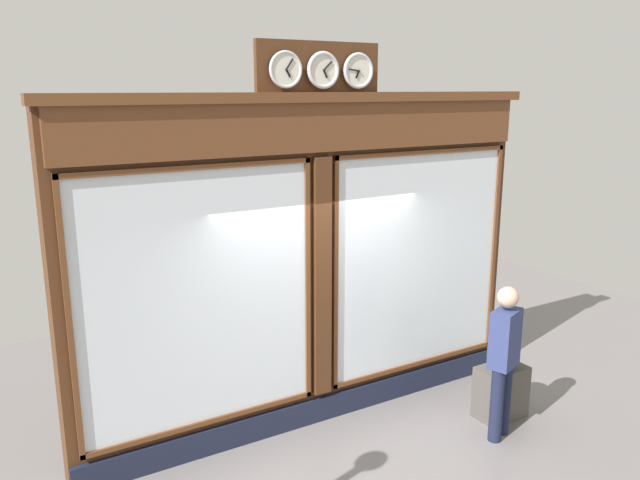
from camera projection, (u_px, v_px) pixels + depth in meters
shop_facade at (314, 262)px, 6.87m from camera, size 5.48×0.42×4.12m
pedestrian at (504, 356)px, 6.62m from camera, size 0.41×0.33×1.69m
planter_box at (501, 392)px, 7.19m from camera, size 0.56×0.36×0.60m
planter_shrub at (504, 353)px, 7.08m from camera, size 0.35×0.35×0.35m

